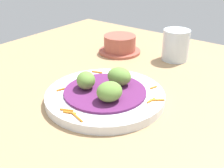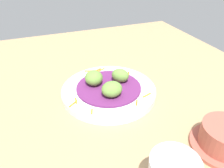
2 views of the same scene
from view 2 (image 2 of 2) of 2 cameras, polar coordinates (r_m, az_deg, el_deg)
table_surface at (r=63.00cm, az=-3.06°, el=-3.21°), size 110.00×110.00×2.00cm
main_plate at (r=61.66cm, az=-0.86°, el=-1.82°), size 26.42×26.42×1.93cm
cabbage_bed at (r=60.98cm, az=-0.87°, el=-0.87°), size 18.15×18.15×0.52cm
carrot_garnish at (r=61.94cm, az=-2.22°, el=-0.37°), size 21.98×21.95×0.40cm
guac_scoop_left at (r=56.12cm, az=-0.03°, el=-1.35°), size 5.40×6.01×4.04cm
guac_scoop_center at (r=62.36cm, az=2.17°, el=2.28°), size 6.51×6.46×3.82cm
guac_scoop_right at (r=61.14cm, az=-4.80°, el=1.63°), size 6.31×5.89×4.03cm
terracotta_bowl at (r=51.21cm, az=27.45°, el=-12.52°), size 13.10×13.10×5.58cm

